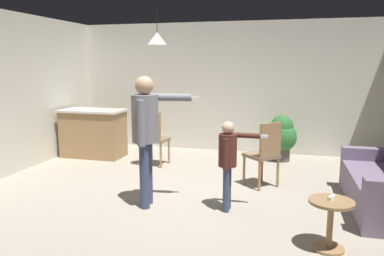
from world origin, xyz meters
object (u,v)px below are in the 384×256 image
kitchen_counter (93,133)px  dining_chair_near_wall (265,152)px  side_table_by_couch (330,219)px  person_child (228,156)px  person_adult (146,127)px  spare_remote_on_table (332,197)px  potted_plant_corner (282,136)px  dining_chair_by_counter (154,136)px

kitchen_counter → dining_chair_near_wall: (3.45, -1.08, 0.07)m
kitchen_counter → side_table_by_couch: (4.22, -2.90, -0.15)m
dining_chair_near_wall → person_child: bearing=-155.2°
person_child → person_adult: bearing=-83.0°
dining_chair_near_wall → spare_remote_on_table: size_ratio=7.69×
side_table_by_couch → dining_chair_near_wall: (-0.77, 1.82, 0.22)m
person_child → potted_plant_corner: (0.58, 2.74, -0.22)m
dining_chair_by_counter → person_child: bearing=-41.5°
dining_chair_by_counter → side_table_by_couch: bearing=-36.8°
dining_chair_near_wall → kitchen_counter: bearing=117.3°
side_table_by_couch → potted_plant_corner: size_ratio=0.59×
potted_plant_corner → dining_chair_near_wall: bearing=-96.7°
person_adult → potted_plant_corner: bearing=142.7°
spare_remote_on_table → side_table_by_couch: bearing=-95.5°
kitchen_counter → person_child: person_child is taller
person_child → spare_remote_on_table: person_child is taller
dining_chair_near_wall → spare_remote_on_table: dining_chair_near_wall is taller
dining_chair_by_counter → potted_plant_corner: size_ratio=1.13×
kitchen_counter → dining_chair_near_wall: bearing=-17.4°
person_child → spare_remote_on_table: size_ratio=8.81×
kitchen_counter → person_child: 3.74m
kitchen_counter → person_child: size_ratio=1.10×
potted_plant_corner → kitchen_counter: bearing=-170.4°
kitchen_counter → spare_remote_on_table: bearing=-34.1°
potted_plant_corner → spare_remote_on_table: 3.53m
person_adult → potted_plant_corner: size_ratio=1.92×
spare_remote_on_table → kitchen_counter: bearing=145.9°
person_adult → person_child: 1.10m
kitchen_counter → person_child: (3.07, -2.12, 0.23)m
person_adult → dining_chair_by_counter: size_ratio=1.69×
potted_plant_corner → spare_remote_on_table: potted_plant_corner is taller
person_adult → dining_chair_near_wall: person_adult is taller
person_adult → dining_chair_by_counter: 2.03m
dining_chair_by_counter → potted_plant_corner: (2.22, 0.98, -0.06)m
person_adult → spare_remote_on_table: person_adult is taller
person_child → dining_chair_near_wall: size_ratio=1.14×
person_adult → kitchen_counter: bearing=-145.5°
kitchen_counter → dining_chair_by_counter: size_ratio=1.26×
potted_plant_corner → person_adult: bearing=-119.6°
kitchen_counter → dining_chair_near_wall: dining_chair_near_wall is taller
side_table_by_couch → dining_chair_by_counter: (-2.80, 2.53, 0.22)m
side_table_by_couch → person_adult: bearing=163.2°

